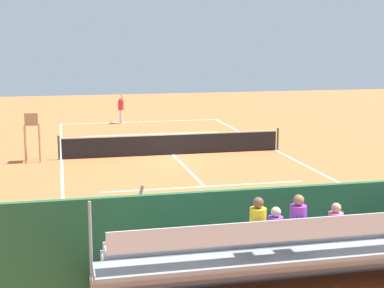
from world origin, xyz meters
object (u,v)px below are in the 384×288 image
Objects in this scene: tennis_net at (173,144)px; tennis_racket at (114,122)px; bleacher_stand at (318,252)px; tennis_player at (121,107)px; tennis_ball_near at (141,126)px; umpire_chair at (32,132)px; equipment_bag at (320,251)px; line_judge at (144,225)px.

tennis_net is 11.16m from tennis_racket.
tennis_player is (1.36, -26.02, 0.07)m from bleacher_stand.
tennis_net is 17.91× the size of tennis_racket.
tennis_racket is 2.55m from tennis_ball_near.
tennis_racket is 8.71× the size of tennis_ball_near.
umpire_chair reaches higher than equipment_bag.
umpire_chair is 13.21m from line_judge.
line_judge is at bearing -35.30° from bleacher_stand.
umpire_chair is 1.11× the size of line_judge.
tennis_net is 13.43m from line_judge.
tennis_net is 5.35× the size of line_judge.
bleacher_stand reaches higher than umpire_chair.
line_judge is (2.93, 21.96, 0.98)m from tennis_ball_near.
line_judge reaches higher than equipment_bag.
bleacher_stand is 4.70× the size of line_judge.
tennis_player is (2.33, -24.06, 0.84)m from equipment_bag.
tennis_player is 1.15m from tennis_racket.
equipment_bag is at bearing -116.45° from bleacher_stand.
equipment_bag is 13.64× the size of tennis_ball_near.
tennis_ball_near is (-1.02, 1.74, -0.98)m from tennis_player.
line_judge is at bearing 85.39° from tennis_player.
tennis_ball_near is 0.03× the size of line_judge.
line_judge is at bearing 103.20° from umpire_chair.
bleacher_stand is 24.30m from tennis_ball_near.
line_judge is at bearing 86.52° from tennis_racket.
tennis_net is 11.44× the size of equipment_bag.
umpire_chair is 3.72× the size of tennis_racket.
bleacher_stand is 2.32m from equipment_bag.
tennis_racket is at bearing -54.86° from tennis_ball_near.
line_judge is (3.18, 13.04, 0.51)m from tennis_net.
tennis_ball_near is at bearing -97.60° from line_judge.
umpire_chair is at bearing -76.80° from line_judge.
equipment_bag is 24.19m from tennis_player.
bleacher_stand is 4.23× the size of umpire_chair.
equipment_bag is at bearing 96.51° from tennis_racket.
tennis_player is 3.35× the size of tennis_racket.
umpire_chair reaches higher than line_judge.
umpire_chair reaches higher than tennis_ball_near.
bleacher_stand reaches higher than tennis_racket.
umpire_chair is 1.11× the size of tennis_player.
equipment_bag is 4.34m from line_judge.
bleacher_stand is at bearing 112.51° from umpire_chair.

